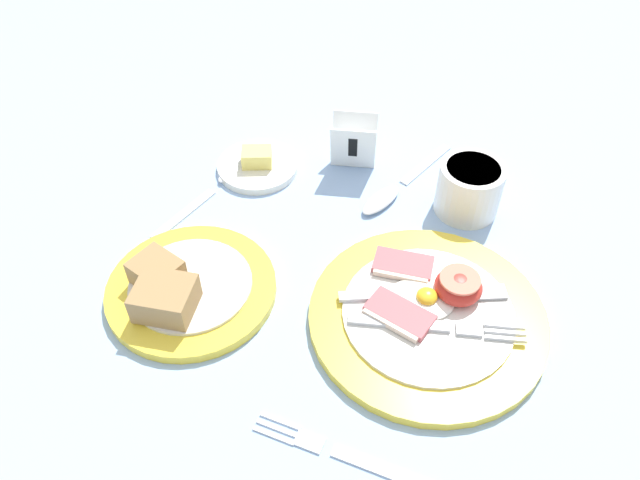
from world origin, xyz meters
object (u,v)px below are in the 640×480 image
teaspoon_near_cup (224,180)px  fork_on_cloth (350,456)px  breakfast_plate (428,313)px  teaspoon_by_saucer (393,190)px  butter_dish (257,165)px  bread_plate (184,288)px  number_card (354,143)px  sugar_cup (469,187)px

teaspoon_near_cup → fork_on_cloth: bearing=-122.6°
breakfast_plate → fork_on_cloth: size_ratio=1.40×
teaspoon_by_saucer → fork_on_cloth: 0.37m
butter_dish → bread_plate: bearing=-96.6°
breakfast_plate → teaspoon_near_cup: (-0.28, 0.18, -0.00)m
bread_plate → number_card: (0.15, 0.26, 0.02)m
bread_plate → butter_dish: (0.03, 0.23, -0.01)m
breakfast_plate → sugar_cup: (0.04, 0.18, 0.03)m
sugar_cup → teaspoon_by_saucer: bearing=171.2°
fork_on_cloth → breakfast_plate: bearing=-97.4°
breakfast_plate → fork_on_cloth: bearing=-109.8°
sugar_cup → teaspoon_by_saucer: (-0.09, 0.01, -0.03)m
number_card → teaspoon_near_cup: 0.18m
teaspoon_by_saucer → fork_on_cloth: (-0.01, -0.37, -0.00)m
bread_plate → teaspoon_by_saucer: (0.21, 0.21, -0.01)m
number_card → fork_on_cloth: number_card is taller
bread_plate → teaspoon_by_saucer: bearing=44.9°
breakfast_plate → teaspoon_near_cup: 0.34m
teaspoon_near_cup → butter_dish: bearing=-21.9°
breakfast_plate → teaspoon_by_saucer: breakfast_plate is taller
teaspoon_near_cup → fork_on_cloth: teaspoon_near_cup is taller
teaspoon_by_saucer → number_card: bearing=-97.5°
butter_dish → number_card: (0.13, 0.03, 0.03)m
breakfast_plate → number_card: 0.27m
sugar_cup → butter_dish: bearing=173.5°
teaspoon_by_saucer → fork_on_cloth: size_ratio=0.95×
sugar_cup → fork_on_cloth: sugar_cup is taller
sugar_cup → breakfast_plate: bearing=-101.8°
bread_plate → number_card: number_card is taller
fork_on_cloth → bread_plate: bearing=-24.5°
teaspoon_near_cup → fork_on_cloth: (0.22, -0.35, -0.00)m
butter_dish → teaspoon_by_saucer: bearing=-5.3°
butter_dish → breakfast_plate: bearing=-41.7°
teaspoon_near_cup → sugar_cup: bearing=-63.9°
butter_dish → fork_on_cloth: (0.18, -0.39, -0.01)m
breakfast_plate → number_card: size_ratio=3.50×
sugar_cup → fork_on_cloth: 0.37m
number_card → teaspoon_by_saucer: (0.06, -0.05, -0.03)m
butter_dish → number_card: size_ratio=1.50×
breakfast_plate → teaspoon_near_cup: bearing=147.2°
number_card → fork_on_cloth: (0.05, -0.42, -0.04)m
breakfast_plate → sugar_cup: 0.19m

